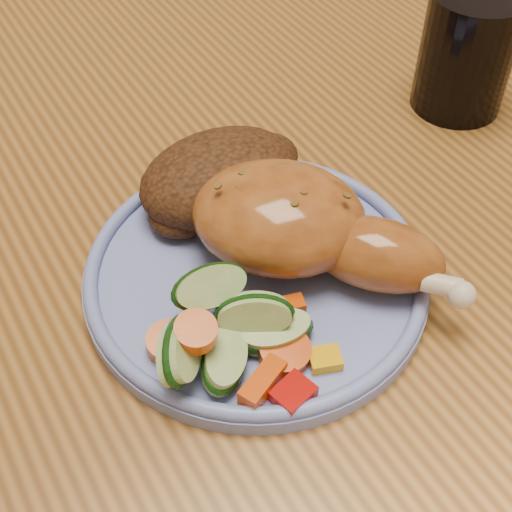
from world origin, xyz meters
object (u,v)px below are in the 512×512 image
dining_table (254,209)px  chair_far (58,55)px  plate (256,276)px  drinking_glass (467,52)px

dining_table → chair_far: chair_far is taller
plate → chair_far: bearing=84.0°
chair_far → dining_table: bearing=-90.0°
plate → drinking_glass: bearing=19.0°
dining_table → plate: size_ratio=5.91×
dining_table → drinking_glass: (0.18, -0.05, 0.14)m
chair_far → plate: (-0.08, -0.76, 0.26)m
chair_far → drinking_glass: bearing=-75.1°
dining_table → chair_far: size_ratio=1.54×
plate → dining_table: bearing=60.0°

